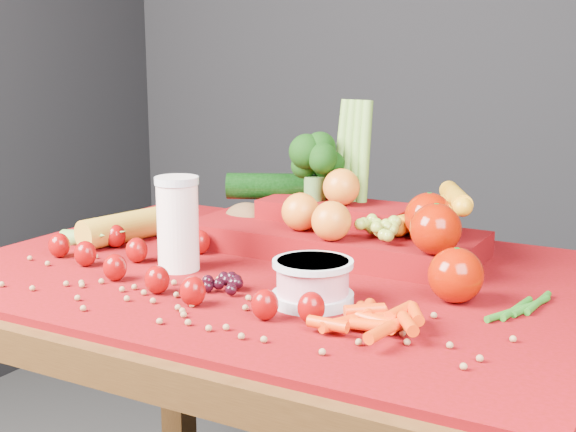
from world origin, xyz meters
The scene contains 12 objects.
table centered at (0.00, 0.00, 0.66)m, with size 1.10×0.80×0.75m.
red_cloth centered at (0.00, 0.00, 0.76)m, with size 1.05×0.75×0.01m, color maroon.
milk_glass centered at (-0.15, -0.08, 0.85)m, with size 0.07×0.07×0.16m.
yogurt_bowl centered at (0.12, -0.13, 0.80)m, with size 0.12×0.12×0.06m.
strawberry_scatter centered at (-0.15, -0.14, 0.79)m, with size 0.58×0.28×0.05m.
dark_grape_cluster centered at (-0.01, -0.15, 0.78)m, with size 0.06×0.05×0.03m, color black, non-canonical shape.
soybean_scatter centered at (0.00, -0.20, 0.77)m, with size 0.84×0.24×0.01m, color #976A41, non-canonical shape.
corn_ear centered at (-0.37, -0.01, 0.78)m, with size 0.22×0.25×0.06m.
potato centered at (-0.18, 0.17, 0.80)m, with size 0.10×0.07×0.07m, color brown.
baby_carrot_pile centered at (0.25, -0.20, 0.78)m, with size 0.17×0.17×0.03m, color red, non-canonical shape.
green_bean_pile centered at (0.40, -0.01, 0.77)m, with size 0.14×0.12×0.01m, color #206316, non-canonical shape.
produce_mound centered at (0.05, 0.15, 0.82)m, with size 0.59×0.37×0.27m.
Camera 1 is at (0.63, -1.10, 1.13)m, focal length 50.00 mm.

